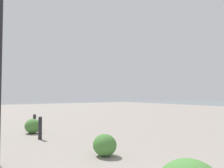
# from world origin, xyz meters

# --- Properties ---
(bollard_near) EXTENTS (0.13, 0.13, 0.75)m
(bollard_near) POSITION_xyz_m (7.29, -0.72, 0.39)
(bollard_near) COLOR #232328
(bollard_near) RESTS_ON ground
(bollard_mid) EXTENTS (0.13, 0.13, 0.66)m
(bollard_mid) POSITION_xyz_m (9.41, -1.11, 0.35)
(bollard_mid) COLOR #232328
(bollard_mid) RESTS_ON ground
(shrub_round) EXTENTS (0.62, 0.55, 0.52)m
(shrub_round) POSITION_xyz_m (4.35, -1.41, 0.26)
(shrub_round) COLOR #477F38
(shrub_round) RESTS_ON ground
(shrub_wide) EXTENTS (0.64, 0.58, 0.55)m
(shrub_wide) POSITION_xyz_m (8.63, -0.83, 0.27)
(shrub_wide) COLOR #477F38
(shrub_wide) RESTS_ON ground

